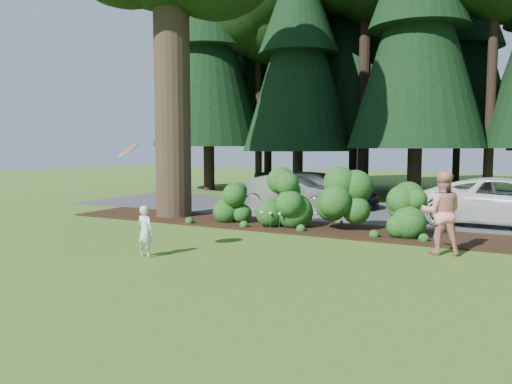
{
  "coord_description": "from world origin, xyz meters",
  "views": [
    {
      "loc": [
        6.15,
        -10.79,
        2.5
      ],
      "look_at": [
        0.07,
        0.77,
        1.3
      ],
      "focal_mm": 35.0,
      "sensor_mm": 36.0,
      "label": 1
    }
  ],
  "objects_px": {
    "car_silver_wagon": "(290,193)",
    "car_dark_suv": "(318,190)",
    "child": "(145,231)",
    "adult": "(441,213)",
    "car_white_suv": "(511,202)",
    "frisbee": "(128,151)"
  },
  "relations": [
    {
      "from": "car_silver_wagon",
      "to": "car_dark_suv",
      "type": "height_order",
      "value": "car_dark_suv"
    },
    {
      "from": "frisbee",
      "to": "adult",
      "type": "bearing_deg",
      "value": 30.51
    },
    {
      "from": "car_silver_wagon",
      "to": "car_white_suv",
      "type": "relative_size",
      "value": 0.78
    },
    {
      "from": "car_silver_wagon",
      "to": "car_white_suv",
      "type": "height_order",
      "value": "car_white_suv"
    },
    {
      "from": "frisbee",
      "to": "child",
      "type": "bearing_deg",
      "value": 33.94
    },
    {
      "from": "car_silver_wagon",
      "to": "child",
      "type": "distance_m",
      "value": 8.8
    },
    {
      "from": "child",
      "to": "adult",
      "type": "height_order",
      "value": "adult"
    },
    {
      "from": "car_silver_wagon",
      "to": "frisbee",
      "type": "relative_size",
      "value": 6.76
    },
    {
      "from": "child",
      "to": "adult",
      "type": "relative_size",
      "value": 0.6
    },
    {
      "from": "car_white_suv",
      "to": "adult",
      "type": "relative_size",
      "value": 2.79
    },
    {
      "from": "car_dark_suv",
      "to": "car_white_suv",
      "type": "bearing_deg",
      "value": -113.04
    },
    {
      "from": "child",
      "to": "frisbee",
      "type": "height_order",
      "value": "frisbee"
    },
    {
      "from": "car_silver_wagon",
      "to": "car_dark_suv",
      "type": "xyz_separation_m",
      "value": [
        0.53,
        1.56,
        0.02
      ]
    },
    {
      "from": "car_white_suv",
      "to": "adult",
      "type": "bearing_deg",
      "value": 168.14
    },
    {
      "from": "car_white_suv",
      "to": "child",
      "type": "height_order",
      "value": "car_white_suv"
    },
    {
      "from": "child",
      "to": "frisbee",
      "type": "relative_size",
      "value": 1.88
    },
    {
      "from": "car_silver_wagon",
      "to": "car_white_suv",
      "type": "distance_m",
      "value": 7.57
    },
    {
      "from": "car_white_suv",
      "to": "frisbee",
      "type": "bearing_deg",
      "value": 142.49
    },
    {
      "from": "child",
      "to": "frisbee",
      "type": "xyz_separation_m",
      "value": [
        -0.28,
        -0.19,
        1.82
      ]
    },
    {
      "from": "adult",
      "to": "frisbee",
      "type": "relative_size",
      "value": 3.11
    },
    {
      "from": "child",
      "to": "adult",
      "type": "distance_m",
      "value": 6.82
    },
    {
      "from": "car_silver_wagon",
      "to": "child",
      "type": "xyz_separation_m",
      "value": [
        0.3,
        -8.79,
        -0.14
      ]
    }
  ]
}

